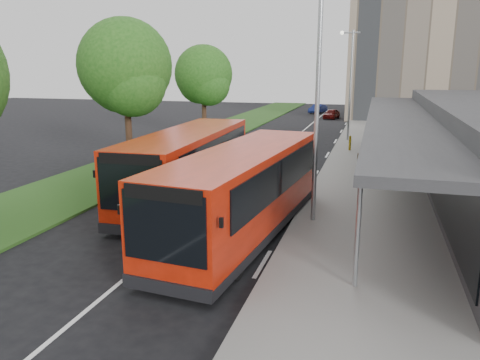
# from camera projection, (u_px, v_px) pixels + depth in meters

# --- Properties ---
(ground) EXTENTS (120.00, 120.00, 0.00)m
(ground) POSITION_uv_depth(u_px,v_px,m) (183.00, 230.00, 16.14)
(ground) COLOR black
(ground) RESTS_ON ground
(pavement) EXTENTS (5.00, 80.00, 0.15)m
(pavement) POSITION_uv_depth(u_px,v_px,m) (372.00, 146.00, 33.18)
(pavement) COLOR gray
(pavement) RESTS_ON ground
(grass_verge) EXTENTS (5.00, 80.00, 0.10)m
(grass_verge) POSITION_uv_depth(u_px,v_px,m) (200.00, 139.00, 36.70)
(grass_verge) COLOR #264E19
(grass_verge) RESTS_ON ground
(lane_centre_line) EXTENTS (0.12, 70.00, 0.01)m
(lane_centre_line) POSITION_uv_depth(u_px,v_px,m) (274.00, 155.00, 30.15)
(lane_centre_line) COLOR silver
(lane_centre_line) RESTS_ON ground
(kerb_dashes) EXTENTS (0.12, 56.00, 0.01)m
(kerb_dashes) POSITION_uv_depth(u_px,v_px,m) (332.00, 147.00, 32.99)
(kerb_dashes) COLOR silver
(kerb_dashes) RESTS_ON ground
(office_block) EXTENTS (22.00, 12.00, 18.00)m
(office_block) POSITION_uv_depth(u_px,v_px,m) (458.00, 34.00, 49.49)
(office_block) COLOR tan
(office_block) RESTS_ON ground
(tree_mid) EXTENTS (5.06, 5.06, 8.13)m
(tree_mid) POSITION_uv_depth(u_px,v_px,m) (126.00, 72.00, 25.27)
(tree_mid) COLOR #372016
(tree_mid) RESTS_ON ground
(tree_far) EXTENTS (4.54, 4.54, 7.27)m
(tree_far) POSITION_uv_depth(u_px,v_px,m) (204.00, 78.00, 36.60)
(tree_far) COLOR #372016
(tree_far) RESTS_ON ground
(lamp_post_near) EXTENTS (1.44, 0.28, 8.00)m
(lamp_post_near) POSITION_uv_depth(u_px,v_px,m) (315.00, 91.00, 15.79)
(lamp_post_near) COLOR #93979B
(lamp_post_near) RESTS_ON pavement
(lamp_post_far) EXTENTS (1.44, 0.28, 8.00)m
(lamp_post_far) POSITION_uv_depth(u_px,v_px,m) (350.00, 78.00, 34.48)
(lamp_post_far) COLOR #93979B
(lamp_post_far) RESTS_ON pavement
(bus_main) EXTENTS (3.56, 10.41, 2.89)m
(bus_main) POSITION_uv_depth(u_px,v_px,m) (244.00, 192.00, 15.39)
(bus_main) COLOR red
(bus_main) RESTS_ON ground
(bus_second) EXTENTS (2.98, 10.40, 2.92)m
(bus_second) POSITION_uv_depth(u_px,v_px,m) (188.00, 165.00, 19.51)
(bus_second) COLOR red
(bus_second) RESTS_ON ground
(litter_bin) EXTENTS (0.61, 0.61, 0.85)m
(litter_bin) POSITION_uv_depth(u_px,v_px,m) (362.00, 161.00, 25.09)
(litter_bin) COLOR #352515
(litter_bin) RESTS_ON pavement
(bollard) EXTENTS (0.20, 0.20, 0.95)m
(bollard) POSITION_uv_depth(u_px,v_px,m) (350.00, 143.00, 30.93)
(bollard) COLOR yellow
(bollard) RESTS_ON pavement
(car_near) EXTENTS (1.85, 3.34, 1.08)m
(car_near) POSITION_uv_depth(u_px,v_px,m) (332.00, 114.00, 51.63)
(car_near) COLOR #520C0B
(car_near) RESTS_ON ground
(car_far) EXTENTS (2.12, 3.53, 1.10)m
(car_far) POSITION_uv_depth(u_px,v_px,m) (318.00, 109.00, 58.09)
(car_far) COLOR navy
(car_far) RESTS_ON ground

